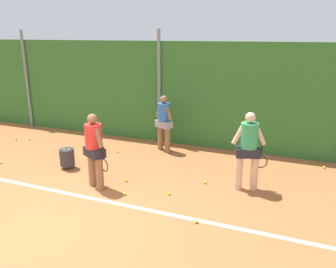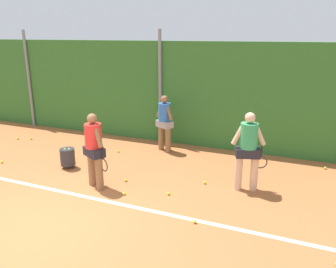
% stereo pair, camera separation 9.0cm
% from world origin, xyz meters
% --- Properties ---
extents(ground_plane, '(26.94, 26.94, 0.00)m').
position_xyz_m(ground_plane, '(0.00, 1.57, 0.00)').
color(ground_plane, '#B76638').
extents(hedge_fence_backdrop, '(17.51, 0.25, 3.03)m').
position_xyz_m(hedge_fence_backdrop, '(0.00, 5.35, 1.51)').
color(hedge_fence_backdrop, '#33702D').
rests_on(hedge_fence_backdrop, ground_plane).
extents(fence_post_left, '(0.10, 0.10, 3.36)m').
position_xyz_m(fence_post_left, '(-5.05, 5.18, 1.68)').
color(fence_post_left, gray).
rests_on(fence_post_left, ground_plane).
extents(fence_post_center, '(0.10, 0.10, 3.36)m').
position_xyz_m(fence_post_center, '(0.00, 5.18, 1.68)').
color(fence_post_center, gray).
rests_on(fence_post_center, ground_plane).
extents(court_baseline_paint, '(12.80, 0.10, 0.01)m').
position_xyz_m(court_baseline_paint, '(0.00, 1.22, 0.00)').
color(court_baseline_paint, white).
rests_on(court_baseline_paint, ground_plane).
extents(player_foreground_near, '(0.73, 0.47, 1.65)m').
position_xyz_m(player_foreground_near, '(0.00, 1.70, 0.92)').
color(player_foreground_near, '#8C603D').
rests_on(player_foreground_near, ground_plane).
extents(player_midcourt, '(0.75, 0.42, 1.70)m').
position_xyz_m(player_midcourt, '(3.03, 2.84, 0.95)').
color(player_midcourt, beige).
rests_on(player_midcourt, ground_plane).
extents(player_backcourt_far, '(0.61, 0.46, 1.60)m').
position_xyz_m(player_backcourt_far, '(0.44, 4.47, 0.90)').
color(player_backcourt_far, '#8C603D').
rests_on(player_backcourt_far, ground_plane).
extents(ball_hopper, '(0.36, 0.36, 0.51)m').
position_xyz_m(ball_hopper, '(-1.28, 2.36, 0.29)').
color(ball_hopper, '#2D2D33').
rests_on(ball_hopper, ground_plane).
extents(tennis_ball_0, '(0.07, 0.07, 0.07)m').
position_xyz_m(tennis_ball_0, '(-3.08, 1.95, 0.03)').
color(tennis_ball_0, '#CCDB33').
rests_on(tennis_ball_0, ground_plane).
extents(tennis_ball_1, '(0.07, 0.07, 0.07)m').
position_xyz_m(tennis_ball_1, '(4.66, 4.72, 0.03)').
color(tennis_ball_1, '#CCDB33').
rests_on(tennis_ball_1, ground_plane).
extents(tennis_ball_2, '(0.07, 0.07, 0.07)m').
position_xyz_m(tennis_ball_2, '(2.45, 1.12, 0.03)').
color(tennis_ball_2, '#CCDB33').
rests_on(tennis_ball_2, ground_plane).
extents(tennis_ball_3, '(0.07, 0.07, 0.07)m').
position_xyz_m(tennis_ball_3, '(-3.87, 3.80, 0.03)').
color(tennis_ball_3, '#CCDB33').
rests_on(tennis_ball_3, ground_plane).
extents(tennis_ball_5, '(0.07, 0.07, 0.07)m').
position_xyz_m(tennis_ball_5, '(-4.28, 3.65, 0.03)').
color(tennis_ball_5, '#CCDB33').
rests_on(tennis_ball_5, ground_plane).
extents(tennis_ball_6, '(0.07, 0.07, 0.07)m').
position_xyz_m(tennis_ball_6, '(0.45, 2.20, 0.03)').
color(tennis_ball_6, '#CCDB33').
rests_on(tennis_ball_6, ground_plane).
extents(tennis_ball_7, '(0.07, 0.07, 0.07)m').
position_xyz_m(tennis_ball_7, '(-0.70, 3.83, 0.03)').
color(tennis_ball_7, '#CCDB33').
rests_on(tennis_ball_7, ground_plane).
extents(tennis_ball_9, '(0.07, 0.07, 0.07)m').
position_xyz_m(tennis_ball_9, '(2.15, 2.76, 0.03)').
color(tennis_ball_9, '#CCDB33').
rests_on(tennis_ball_9, ground_plane).
extents(tennis_ball_10, '(0.07, 0.07, 0.07)m').
position_xyz_m(tennis_ball_10, '(0.76, 1.60, 0.03)').
color(tennis_ball_10, '#CCDB33').
rests_on(tennis_ball_10, ground_plane).
extents(tennis_ball_12, '(0.07, 0.07, 0.07)m').
position_xyz_m(tennis_ball_12, '(1.60, 1.96, 0.03)').
color(tennis_ball_12, '#CCDB33').
rests_on(tennis_ball_12, ground_plane).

